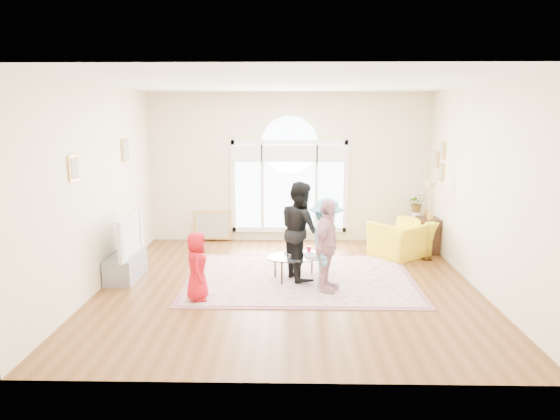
{
  "coord_description": "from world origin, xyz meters",
  "views": [
    {
      "loc": [
        0.02,
        -7.72,
        2.73
      ],
      "look_at": [
        -0.15,
        0.3,
        1.19
      ],
      "focal_mm": 32.0,
      "sensor_mm": 36.0,
      "label": 1
    }
  ],
  "objects_px": {
    "tv_console": "(126,267)",
    "armchair": "(402,239)",
    "television": "(124,235)",
    "coffee_table": "(297,257)",
    "area_rug": "(300,278)"
  },
  "relations": [
    {
      "from": "area_rug",
      "to": "tv_console",
      "type": "distance_m",
      "value": 2.96
    },
    {
      "from": "tv_console",
      "to": "area_rug",
      "type": "bearing_deg",
      "value": 1.17
    },
    {
      "from": "television",
      "to": "area_rug",
      "type": "bearing_deg",
      "value": 1.17
    },
    {
      "from": "tv_console",
      "to": "television",
      "type": "height_order",
      "value": "television"
    },
    {
      "from": "area_rug",
      "to": "armchair",
      "type": "bearing_deg",
      "value": 34.73
    },
    {
      "from": "armchair",
      "to": "television",
      "type": "bearing_deg",
      "value": -23.07
    },
    {
      "from": "television",
      "to": "armchair",
      "type": "distance_m",
      "value": 5.17
    },
    {
      "from": "area_rug",
      "to": "television",
      "type": "xyz_separation_m",
      "value": [
        -2.94,
        -0.06,
        0.75
      ]
    },
    {
      "from": "television",
      "to": "armchair",
      "type": "height_order",
      "value": "television"
    },
    {
      "from": "area_rug",
      "to": "tv_console",
      "type": "bearing_deg",
      "value": -178.83
    },
    {
      "from": "television",
      "to": "coffee_table",
      "type": "xyz_separation_m",
      "value": [
        2.89,
        -0.01,
        -0.36
      ]
    },
    {
      "from": "tv_console",
      "to": "armchair",
      "type": "bearing_deg",
      "value": 16.32
    },
    {
      "from": "television",
      "to": "coffee_table",
      "type": "distance_m",
      "value": 2.91
    },
    {
      "from": "tv_console",
      "to": "armchair",
      "type": "height_order",
      "value": "armchair"
    },
    {
      "from": "area_rug",
      "to": "armchair",
      "type": "height_order",
      "value": "armchair"
    }
  ]
}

